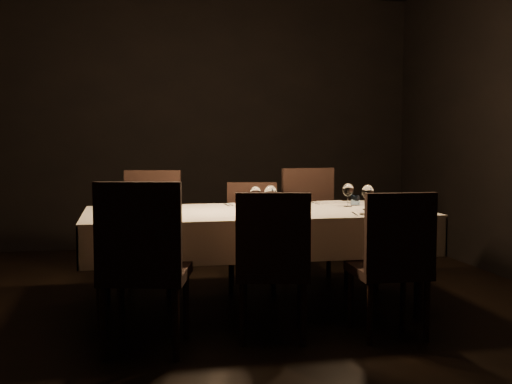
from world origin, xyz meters
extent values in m
cube|color=black|center=(0.00, 0.00, -0.01)|extent=(5.00, 6.00, 0.01)
cube|color=black|center=(0.00, 3.00, 1.50)|extent=(5.00, 0.01, 3.00)
cube|color=black|center=(0.00, -3.00, 1.50)|extent=(5.00, 0.01, 3.00)
cube|color=black|center=(0.00, 0.00, 0.73)|extent=(2.40, 1.00, 0.04)
cylinder|color=black|center=(-1.12, -0.42, 0.35)|extent=(0.07, 0.07, 0.71)
cylinder|color=black|center=(-1.12, 0.42, 0.35)|extent=(0.07, 0.07, 0.71)
cylinder|color=black|center=(1.12, -0.42, 0.35)|extent=(0.07, 0.07, 0.71)
cylinder|color=black|center=(1.12, 0.42, 0.35)|extent=(0.07, 0.07, 0.71)
cube|color=beige|center=(0.00, 0.00, 0.76)|extent=(2.52, 1.12, 0.01)
cube|color=beige|center=(0.00, 0.55, 0.61)|extent=(2.52, 0.01, 0.28)
cube|color=beige|center=(0.00, -0.55, 0.61)|extent=(2.52, 0.01, 0.28)
cube|color=beige|center=(1.25, 0.00, 0.61)|extent=(0.01, 1.12, 0.28)
cube|color=beige|center=(-1.25, 0.00, 0.61)|extent=(0.01, 1.12, 0.28)
cylinder|color=black|center=(-0.58, -0.58, 0.22)|extent=(0.04, 0.04, 0.44)
cylinder|color=black|center=(-0.68, -0.99, 0.22)|extent=(0.04, 0.04, 0.44)
cylinder|color=black|center=(-0.99, -0.48, 0.22)|extent=(0.04, 0.04, 0.44)
cylinder|color=black|center=(-1.09, -0.89, 0.22)|extent=(0.04, 0.04, 0.44)
cube|color=black|center=(-0.83, -0.74, 0.47)|extent=(0.61, 0.61, 0.07)
cube|color=black|center=(-0.89, -0.95, 0.78)|extent=(0.50, 0.16, 0.55)
cube|color=silver|center=(-0.89, -0.38, 0.77)|extent=(0.24, 0.16, 0.02)
cube|color=silver|center=(-1.04, -0.38, 0.77)|extent=(0.02, 0.21, 0.01)
cube|color=silver|center=(-0.74, -0.38, 0.77)|extent=(0.02, 0.21, 0.01)
cylinder|color=silver|center=(-0.74, -0.20, 0.80)|extent=(0.08, 0.08, 0.08)
cylinder|color=white|center=(-0.84, -0.12, 0.76)|extent=(0.07, 0.07, 0.00)
cylinder|color=white|center=(-0.84, -0.12, 0.81)|extent=(0.01, 0.01, 0.09)
ellipsoid|color=white|center=(-0.84, -0.12, 0.90)|extent=(0.09, 0.09, 0.11)
cylinder|color=black|center=(0.21, -0.50, 0.20)|extent=(0.04, 0.04, 0.40)
cylinder|color=black|center=(0.13, -0.88, 0.20)|extent=(0.04, 0.04, 0.40)
cylinder|color=black|center=(-0.17, -0.42, 0.20)|extent=(0.04, 0.04, 0.40)
cylinder|color=black|center=(-0.25, -0.80, 0.20)|extent=(0.04, 0.04, 0.40)
cube|color=black|center=(-0.02, -0.65, 0.43)|extent=(0.55, 0.55, 0.06)
cube|color=black|center=(-0.06, -0.85, 0.72)|extent=(0.46, 0.15, 0.50)
cube|color=silver|center=(0.03, -0.38, 0.77)|extent=(0.25, 0.17, 0.02)
cube|color=silver|center=(-0.12, -0.38, 0.77)|extent=(0.03, 0.22, 0.01)
cube|color=silver|center=(0.18, -0.38, 0.77)|extent=(0.03, 0.22, 0.01)
cylinder|color=silver|center=(0.18, -0.20, 0.80)|extent=(0.08, 0.08, 0.08)
cylinder|color=white|center=(0.08, -0.12, 0.76)|extent=(0.07, 0.07, 0.00)
cylinder|color=white|center=(0.08, -0.12, 0.81)|extent=(0.01, 0.01, 0.09)
ellipsoid|color=white|center=(0.08, -0.12, 0.90)|extent=(0.10, 0.10, 0.11)
cylinder|color=black|center=(0.93, -0.57, 0.20)|extent=(0.04, 0.04, 0.40)
cylinder|color=black|center=(0.92, -0.95, 0.20)|extent=(0.04, 0.04, 0.40)
cylinder|color=black|center=(0.55, -0.56, 0.20)|extent=(0.04, 0.04, 0.40)
cylinder|color=black|center=(0.54, -0.94, 0.20)|extent=(0.04, 0.04, 0.40)
cube|color=black|center=(0.74, -0.76, 0.43)|extent=(0.47, 0.47, 0.06)
cube|color=black|center=(0.73, -0.96, 0.71)|extent=(0.46, 0.06, 0.50)
cube|color=silver|center=(0.78, -0.38, 0.77)|extent=(0.25, 0.19, 0.02)
cube|color=silver|center=(0.64, -0.38, 0.77)|extent=(0.05, 0.21, 0.01)
cube|color=silver|center=(0.93, -0.38, 0.77)|extent=(0.05, 0.21, 0.01)
cylinder|color=silver|center=(0.93, -0.20, 0.80)|extent=(0.08, 0.08, 0.08)
cylinder|color=white|center=(0.83, -0.12, 0.76)|extent=(0.07, 0.07, 0.00)
cylinder|color=white|center=(0.83, -0.12, 0.81)|extent=(0.01, 0.01, 0.09)
ellipsoid|color=white|center=(0.83, -0.12, 0.90)|extent=(0.09, 0.09, 0.11)
cylinder|color=black|center=(-1.02, 0.61, 0.21)|extent=(0.04, 0.04, 0.43)
cylinder|color=black|center=(-0.93, 1.00, 0.21)|extent=(0.04, 0.04, 0.43)
cylinder|color=black|center=(-0.62, 0.51, 0.21)|extent=(0.04, 0.04, 0.43)
cylinder|color=black|center=(-0.53, 0.91, 0.21)|extent=(0.04, 0.04, 0.43)
cube|color=black|center=(-0.77, 0.76, 0.46)|extent=(0.59, 0.59, 0.06)
cube|color=black|center=(-0.73, 0.97, 0.76)|extent=(0.49, 0.16, 0.53)
cube|color=silver|center=(-0.77, 0.38, 0.77)|extent=(0.21, 0.14, 0.02)
cube|color=silver|center=(-0.90, 0.38, 0.76)|extent=(0.02, 0.19, 0.01)
cube|color=silver|center=(-0.63, 0.38, 0.76)|extent=(0.02, 0.19, 0.01)
cylinder|color=silver|center=(-0.63, 0.20, 0.80)|extent=(0.07, 0.07, 0.07)
cylinder|color=white|center=(-0.72, 0.12, 0.76)|extent=(0.06, 0.06, 0.00)
cylinder|color=white|center=(-0.72, 0.12, 0.81)|extent=(0.01, 0.01, 0.08)
ellipsoid|color=white|center=(-0.72, 0.12, 0.89)|extent=(0.08, 0.08, 0.10)
cylinder|color=black|center=(-0.11, 0.52, 0.19)|extent=(0.04, 0.04, 0.38)
cylinder|color=black|center=(-0.04, 0.87, 0.19)|extent=(0.04, 0.04, 0.38)
cylinder|color=black|center=(0.24, 0.46, 0.19)|extent=(0.04, 0.04, 0.38)
cylinder|color=black|center=(0.31, 0.81, 0.19)|extent=(0.04, 0.04, 0.38)
cube|color=black|center=(0.10, 0.67, 0.41)|extent=(0.51, 0.51, 0.06)
cube|color=black|center=(0.13, 0.85, 0.67)|extent=(0.44, 0.13, 0.48)
cube|color=silver|center=(-0.03, 0.38, 0.77)|extent=(0.22, 0.16, 0.02)
cube|color=silver|center=(-0.16, 0.38, 0.76)|extent=(0.03, 0.19, 0.01)
cube|color=silver|center=(0.11, 0.38, 0.76)|extent=(0.03, 0.19, 0.01)
cylinder|color=silver|center=(0.11, 0.20, 0.80)|extent=(0.07, 0.07, 0.07)
cylinder|color=white|center=(0.02, 0.12, 0.76)|extent=(0.06, 0.06, 0.00)
cylinder|color=white|center=(0.02, 0.12, 0.81)|extent=(0.01, 0.01, 0.08)
ellipsoid|color=white|center=(0.02, 0.12, 0.89)|extent=(0.08, 0.08, 0.10)
cylinder|color=black|center=(0.51, 0.54, 0.21)|extent=(0.04, 0.04, 0.43)
cylinder|color=black|center=(0.48, 0.95, 0.21)|extent=(0.04, 0.04, 0.43)
cylinder|color=black|center=(0.92, 0.57, 0.21)|extent=(0.04, 0.04, 0.43)
cylinder|color=black|center=(0.89, 0.98, 0.21)|extent=(0.04, 0.04, 0.43)
cube|color=black|center=(0.70, 0.76, 0.46)|extent=(0.53, 0.53, 0.06)
cube|color=black|center=(0.68, 0.97, 0.76)|extent=(0.49, 0.09, 0.53)
cube|color=silver|center=(0.71, 0.38, 0.77)|extent=(0.23, 0.16, 0.02)
cube|color=silver|center=(0.57, 0.38, 0.77)|extent=(0.03, 0.20, 0.01)
cube|color=silver|center=(0.86, 0.38, 0.77)|extent=(0.02, 0.20, 0.01)
cylinder|color=silver|center=(0.86, 0.20, 0.80)|extent=(0.07, 0.07, 0.08)
cylinder|color=white|center=(0.76, 0.12, 0.76)|extent=(0.07, 0.07, 0.00)
cylinder|color=white|center=(0.76, 0.12, 0.81)|extent=(0.01, 0.01, 0.09)
ellipsoid|color=white|center=(0.76, 0.12, 0.89)|extent=(0.09, 0.09, 0.10)
camera|label=1|loc=(-0.94, -4.67, 1.31)|focal=45.00mm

